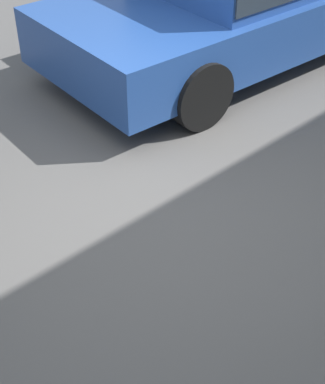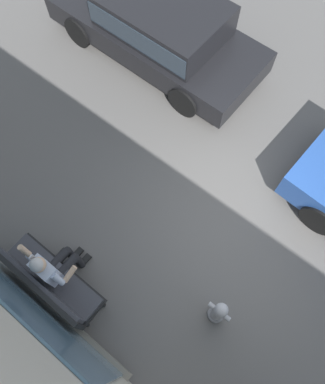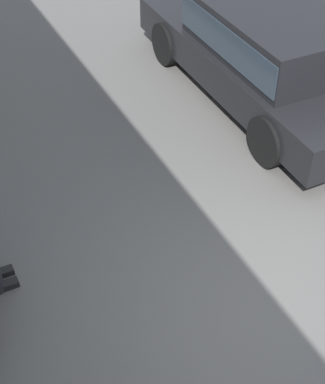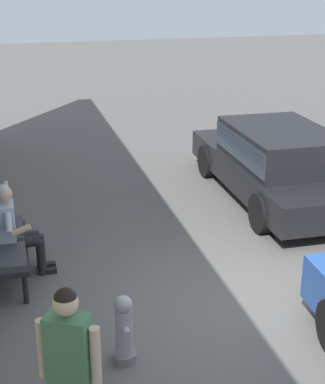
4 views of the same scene
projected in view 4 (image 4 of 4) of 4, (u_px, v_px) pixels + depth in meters
ground_plane at (239, 309)px, 7.47m from camera, size 60.00×60.00×0.00m
person_on_phone at (15, 227)px, 8.09m from camera, size 0.73×0.74×1.36m
parked_car_mid at (277, 160)px, 10.81m from camera, size 4.63×1.97×1.38m
pedestrian_standing at (70, 364)px, 4.80m from camera, size 0.35×0.49×1.73m
fire_hydrant at (124, 330)px, 6.36m from camera, size 0.38×0.26×0.81m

